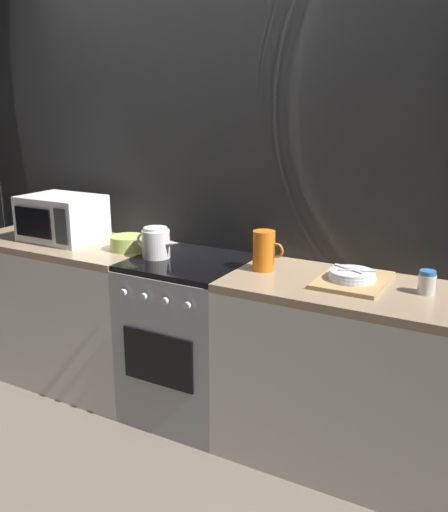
{
  "coord_description": "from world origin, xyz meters",
  "views": [
    {
      "loc": [
        1.55,
        -2.38,
        1.71
      ],
      "look_at": [
        0.21,
        0.0,
        0.95
      ],
      "focal_mm": 39.0,
      "sensor_mm": 36.0,
      "label": 1
    }
  ],
  "objects": [
    {
      "name": "kettle",
      "position": [
        -0.18,
        -0.05,
        0.98
      ],
      "size": [
        0.28,
        0.15,
        0.17
      ],
      "color": "white",
      "rests_on": "stove_unit"
    },
    {
      "name": "counter_left",
      "position": [
        -0.9,
        0.0,
        0.45
      ],
      "size": [
        1.2,
        0.6,
        0.9
      ],
      "color": "silver",
      "rests_on": "ground_plane"
    },
    {
      "name": "back_wall",
      "position": [
        0.0,
        0.32,
        1.2
      ],
      "size": [
        3.6,
        0.05,
        2.4
      ],
      "color": "gray",
      "rests_on": "ground_plane"
    },
    {
      "name": "ground_plane",
      "position": [
        0.0,
        0.0,
        0.0
      ],
      "size": [
        8.0,
        8.0,
        0.0
      ],
      "primitive_type": "plane",
      "color": "#6B6054"
    },
    {
      "name": "pitcher",
      "position": [
        0.43,
        0.03,
        1.0
      ],
      "size": [
        0.16,
        0.11,
        0.2
      ],
      "color": "orange",
      "rests_on": "counter_right"
    },
    {
      "name": "stove_unit",
      "position": [
        -0.0,
        -0.0,
        0.45
      ],
      "size": [
        0.6,
        0.63,
        0.9
      ],
      "color": "#9E9EA3",
      "rests_on": "ground_plane"
    },
    {
      "name": "dish_pile",
      "position": [
        0.87,
        0.04,
        0.92
      ],
      "size": [
        0.3,
        0.4,
        0.07
      ],
      "color": "tan",
      "rests_on": "counter_right"
    },
    {
      "name": "microwave",
      "position": [
        -0.9,
        -0.01,
        1.04
      ],
      "size": [
        0.46,
        0.35,
        0.27
      ],
      "color": "white",
      "rests_on": "counter_left"
    },
    {
      "name": "spice_jar",
      "position": [
        1.2,
        0.05,
        0.95
      ],
      "size": [
        0.08,
        0.08,
        0.1
      ],
      "color": "silver",
      "rests_on": "counter_right"
    },
    {
      "name": "mixing_bowl",
      "position": [
        -0.41,
        0.01,
        0.94
      ],
      "size": [
        0.2,
        0.2,
        0.08
      ],
      "primitive_type": "cylinder",
      "color": "#B7D166",
      "rests_on": "counter_left"
    },
    {
      "name": "counter_right",
      "position": [
        0.9,
        0.0,
        0.45
      ],
      "size": [
        1.2,
        0.6,
        0.9
      ],
      "color": "silver",
      "rests_on": "ground_plane"
    }
  ]
}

